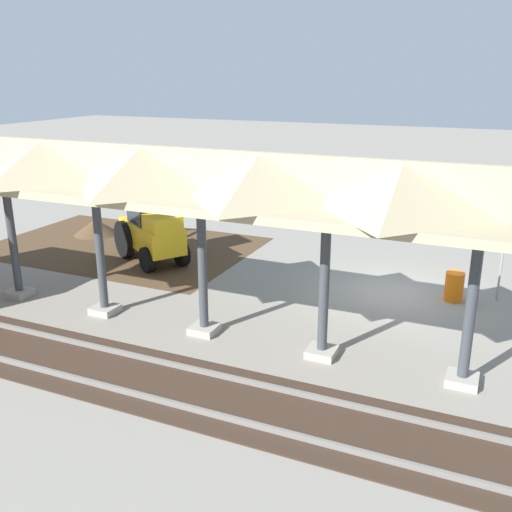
% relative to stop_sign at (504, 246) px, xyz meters
% --- Properties ---
extents(ground_plane, '(120.00, 120.00, 0.00)m').
position_rel_stop_sign_xyz_m(ground_plane, '(3.01, 0.71, -1.72)').
color(ground_plane, gray).
extents(dirt_work_zone, '(10.28, 7.00, 0.01)m').
position_rel_stop_sign_xyz_m(dirt_work_zone, '(13.96, -0.07, -1.72)').
color(dirt_work_zone, '#4C3823').
rests_on(dirt_work_zone, ground).
extents(platform_canopy, '(14.31, 3.20, 4.90)m').
position_rel_stop_sign_xyz_m(platform_canopy, '(7.10, 5.63, 2.43)').
color(platform_canopy, '#9E998E').
rests_on(platform_canopy, ground).
extents(rail_tracks, '(60.00, 2.58, 0.15)m').
position_rel_stop_sign_xyz_m(rail_tracks, '(3.01, 8.34, -1.69)').
color(rail_tracks, slate).
rests_on(rail_tracks, ground).
extents(stop_sign, '(0.73, 0.28, 2.39)m').
position_rel_stop_sign_xyz_m(stop_sign, '(0.00, 0.00, 0.00)').
color(stop_sign, gray).
rests_on(stop_sign, ground).
extents(backhoe, '(4.82, 3.74, 2.82)m').
position_rel_stop_sign_xyz_m(backhoe, '(11.94, 0.88, -0.45)').
color(backhoe, yellow).
rests_on(backhoe, ground).
extents(dirt_mound, '(3.76, 3.76, 1.34)m').
position_rel_stop_sign_xyz_m(dirt_mound, '(16.10, -1.10, -1.72)').
color(dirt_mound, '#4C3823').
rests_on(dirt_mound, ground).
extents(traffic_barrel, '(0.56, 0.56, 0.90)m').
position_rel_stop_sign_xyz_m(traffic_barrel, '(1.23, 0.56, -1.27)').
color(traffic_barrel, orange).
rests_on(traffic_barrel, ground).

